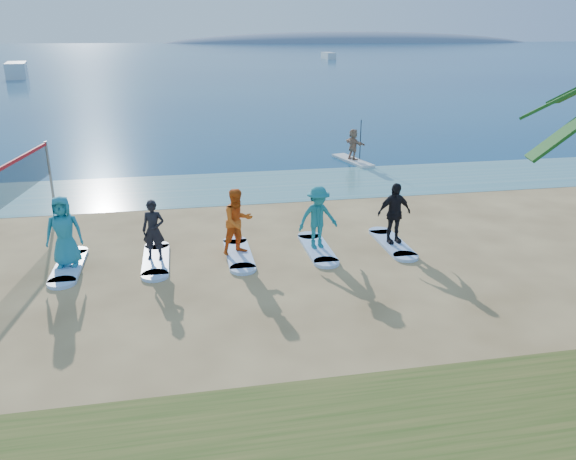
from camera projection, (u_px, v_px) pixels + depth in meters
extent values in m
plane|color=tan|center=(254.00, 307.00, 12.82)|extent=(600.00, 600.00, 0.00)
plane|color=teal|center=(219.00, 188.00, 22.54)|extent=(600.00, 600.00, 0.00)
plane|color=navy|center=(180.00, 53.00, 160.88)|extent=(600.00, 600.00, 0.00)
ellipsoid|color=slate|center=(353.00, 43.00, 307.32)|extent=(220.00, 56.00, 18.00)
cylinder|color=gray|center=(51.00, 178.00, 19.05)|extent=(0.09, 0.09, 2.50)
cube|color=silver|center=(353.00, 161.00, 27.07)|extent=(1.33, 3.08, 0.12)
imported|color=tan|center=(353.00, 144.00, 26.81)|extent=(0.88, 1.42, 1.46)
cube|color=silver|center=(18.00, 78.00, 75.71)|extent=(3.88, 8.38, 2.01)
cube|color=silver|center=(328.00, 59.00, 127.44)|extent=(1.96, 6.87, 1.39)
cube|color=#A4CAFF|center=(69.00, 266.00, 14.94)|extent=(0.70, 2.20, 0.09)
imported|color=teal|center=(64.00, 231.00, 14.60)|extent=(0.94, 0.63, 1.89)
cube|color=#A4CAFF|center=(156.00, 260.00, 15.34)|extent=(0.70, 2.20, 0.09)
imported|color=black|center=(153.00, 230.00, 15.05)|extent=(0.68, 0.52, 1.66)
cube|color=#A4CAFF|center=(239.00, 254.00, 15.74)|extent=(0.70, 2.20, 0.09)
imported|color=#D55816|center=(238.00, 222.00, 15.42)|extent=(1.10, 1.00, 1.85)
cube|color=#A4CAFF|center=(317.00, 249.00, 16.15)|extent=(0.70, 2.20, 0.09)
imported|color=#1B7885|center=(318.00, 218.00, 15.83)|extent=(1.26, 0.85, 1.80)
cube|color=#A4CAFF|center=(392.00, 243.00, 16.55)|extent=(0.70, 2.20, 0.09)
imported|color=black|center=(394.00, 213.00, 16.24)|extent=(1.10, 0.58, 1.79)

